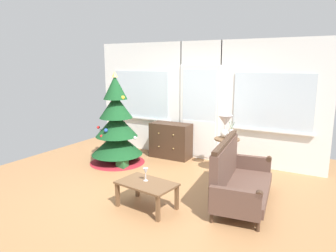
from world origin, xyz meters
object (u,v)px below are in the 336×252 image
side_table (227,148)px  gift_box (122,163)px  coffee_table (147,186)px  dresser_cabinet (171,140)px  wine_glass (146,172)px  table_lamp (225,123)px  settee_sofa (237,178)px  christmas_tree (116,129)px  flower_vase (231,134)px

side_table → gift_box: bearing=-158.3°
coffee_table → gift_box: size_ratio=4.61×
dresser_cabinet → wine_glass: (0.84, -2.31, 0.14)m
gift_box → wine_glass: bearing=-41.5°
dresser_cabinet → side_table: dresser_cabinet is taller
table_lamp → coffee_table: bearing=-102.6°
settee_sofa → coffee_table: 1.37m
settee_sofa → gift_box: settee_sofa is taller
settee_sofa → side_table: (-0.56, 1.18, 0.10)m
christmas_tree → flower_vase: bearing=11.3°
dresser_cabinet → flower_vase: bearing=-15.2°
settee_sofa → flower_vase: flower_vase is taller
settee_sofa → table_lamp: bearing=116.8°
table_lamp → coffee_table: table_lamp is taller
flower_vase → wine_glass: flower_vase is taller
gift_box → settee_sofa: bearing=-9.6°
christmas_tree → gift_box: bearing=-37.6°
side_table → gift_box: size_ratio=3.47×
side_table → coffee_table: bearing=-104.5°
coffee_table → gift_box: bearing=138.2°
side_table → gift_box: 2.11m
christmas_tree → side_table: (2.23, 0.53, -0.24)m
coffee_table → flower_vase: bearing=72.4°
flower_vase → wine_glass: bearing=-109.5°
table_lamp → flower_vase: bearing=-32.0°
christmas_tree → table_lamp: (2.17, 0.57, 0.24)m
christmas_tree → wine_glass: bearing=-40.8°
christmas_tree → settee_sofa: size_ratio=1.12×
wine_glass → gift_box: bearing=138.5°
flower_vase → gift_box: (-2.02, -0.70, -0.70)m
christmas_tree → settee_sofa: bearing=-13.2°
settee_sofa → dresser_cabinet: bearing=142.1°
flower_vase → gift_box: 2.25m
gift_box → dresser_cabinet: bearing=65.2°
table_lamp → wine_glass: bearing=-104.4°
flower_vase → wine_glass: (-0.67, -1.90, -0.26)m
wine_glass → christmas_tree: bearing=139.2°
wine_glass → table_lamp: bearing=75.6°
christmas_tree → flower_vase: (2.33, 0.47, 0.07)m
christmas_tree → coffee_table: (1.71, -1.49, -0.39)m
settee_sofa → coffee_table: (-1.08, -0.84, -0.04)m
coffee_table → wine_glass: bearing=131.6°
table_lamp → flower_vase: 0.25m
side_table → flower_vase: (0.10, -0.06, 0.31)m
dresser_cabinet → table_lamp: 1.50m
settee_sofa → christmas_tree: bearing=166.8°
coffee_table → settee_sofa: bearing=37.7°
settee_sofa → wine_glass: bearing=-145.6°
settee_sofa → gift_box: 2.53m
table_lamp → flower_vase: table_lamp is taller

